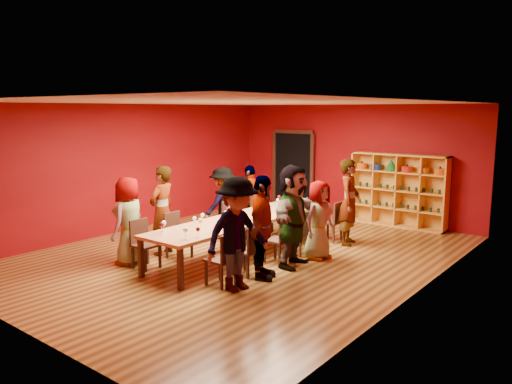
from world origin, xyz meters
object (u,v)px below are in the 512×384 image
person_right_1 (262,228)px  chair_person_right_2 (281,237)px  person_right_4 (349,202)px  chair_person_left_0 (143,241)px  chair_person_left_1 (176,233)px  chair_person_right_0 (224,257)px  person_right_3 (319,220)px  shelving_unit (399,187)px  person_left_1 (162,210)px  person_right_0 (237,234)px  chair_person_left_4 (260,211)px  chair_person_left_3 (232,218)px  tasting_table (244,220)px  person_left_3 (223,203)px  person_left_4 (250,198)px  wine_bottle (299,200)px  chair_person_right_3 (301,230)px  chair_person_right_1 (250,248)px  person_right_2 (293,216)px  spittoon_bowl (236,220)px  person_left_0 (129,221)px

person_right_1 → chair_person_right_2: 1.04m
person_right_1 → person_right_4: bearing=-26.1°
chair_person_left_0 → chair_person_left_1: (0.00, 0.81, 0.00)m
chair_person_right_0 → person_right_3: person_right_3 is taller
chair_person_right_2 → shelving_unit: bearing=83.6°
person_left_1 → person_right_0: person_right_0 is taller
chair_person_left_4 → person_right_0: size_ratio=0.49×
person_left_1 → chair_person_left_3: 1.75m
tasting_table → person_left_3: person_left_3 is taller
chair_person_left_1 → person_right_3: 2.78m
person_left_4 → wine_bottle: bearing=74.6°
chair_person_right_3 → person_right_3: (0.40, 0.00, 0.27)m
tasting_table → chair_person_right_1: bearing=-45.5°
shelving_unit → chair_person_left_0: bearing=-110.7°
person_right_0 → chair_person_right_1: 0.83m
chair_person_left_1 → wine_bottle: bearing=69.5°
chair_person_right_3 → person_right_4: person_right_4 is taller
shelving_unit → chair_person_right_1: shelving_unit is taller
tasting_table → person_left_3: size_ratio=2.80×
person_right_1 → wine_bottle: person_right_1 is taller
person_left_1 → person_right_1: bearing=79.5°
chair_person_right_0 → person_right_0: size_ratio=0.49×
chair_person_right_1 → tasting_table: bearing=134.5°
person_right_0 → person_right_3: bearing=8.4°
chair_person_left_0 → person_right_0: bearing=5.1°
chair_person_right_0 → person_right_0: (0.28, 0.00, 0.42)m
person_left_1 → chair_person_right_2: person_left_1 is taller
chair_person_left_3 → person_right_3: 2.23m
person_left_3 → chair_person_right_3: person_left_3 is taller
chair_person_left_4 → chair_person_right_2: same height
person_right_4 → person_right_2: bearing=161.0°
person_right_0 → spittoon_bowl: 1.51m
chair_person_left_1 → chair_person_right_2: bearing=27.9°
chair_person_left_3 → person_left_0: bearing=-99.1°
tasting_table → chair_person_right_2: 0.93m
chair_person_left_0 → chair_person_left_1: same height
person_left_1 → person_right_2: 2.66m
person_right_4 → chair_person_left_4: bearing=81.5°
person_right_1 → chair_person_right_0: bearing=134.3°
person_right_1 → person_right_3: 1.63m
person_right_0 → wine_bottle: 3.55m
person_right_4 → wine_bottle: 1.17m
person_left_1 → chair_person_left_4: (0.39, 2.65, -0.39)m
person_left_3 → chair_person_left_4: 1.07m
person_left_4 → person_right_2: (2.38, -1.69, 0.16)m
person_right_0 → chair_person_right_3: (-0.28, 2.28, -0.42)m
chair_person_right_0 → person_right_4: bearing=84.3°
person_left_1 → person_left_4: size_ratio=1.13×
person_left_0 → person_left_4: size_ratio=1.05×
person_right_0 → chair_person_left_4: bearing=44.1°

